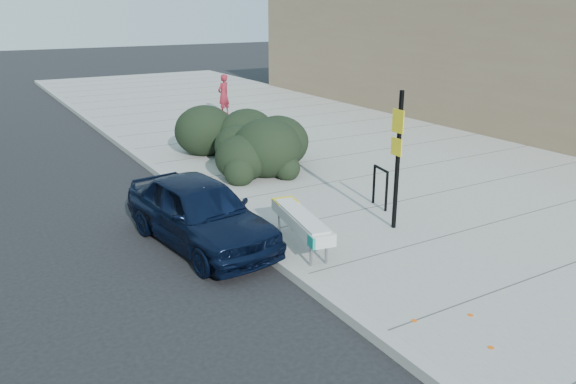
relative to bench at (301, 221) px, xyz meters
name	(u,v)px	position (x,y,z in m)	size (l,w,h in m)	color
ground	(302,284)	(-0.60, -1.00, -0.66)	(120.00, 120.00, 0.00)	black
sidewalk_near	(375,164)	(5.00, 4.00, -0.58)	(11.20, 50.00, 0.15)	gray
curb_near	(190,196)	(-0.60, 4.00, -0.57)	(0.22, 50.00, 0.17)	#9E9E99
bench	(301,221)	(0.00, 0.00, 0.00)	(0.82, 2.15, 0.64)	gray
bike_rack	(380,183)	(2.64, 0.95, 0.04)	(0.16, 0.61, 0.90)	black
sign_post	(398,153)	(2.08, -0.15, 1.04)	(0.10, 0.32, 2.74)	black
hedge	(241,132)	(1.77, 6.00, 0.34)	(2.26, 4.51, 1.69)	black
sedan_navy	(200,212)	(-1.40, 1.39, 0.01)	(1.56, 3.88, 1.32)	black
pedestrian	(224,95)	(4.39, 12.92, 0.31)	(0.59, 0.39, 1.63)	maroon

